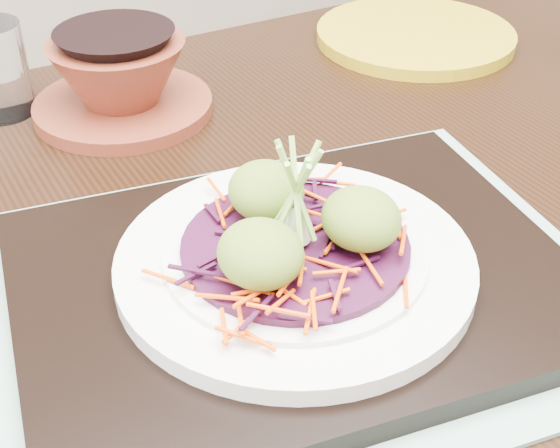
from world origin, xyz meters
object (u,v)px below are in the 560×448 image
terracotta_bowl_set (120,82)px  dining_table (295,326)px  yellow_plate (415,35)px  white_plate (295,261)px  serving_tray (295,280)px

terracotta_bowl_set → dining_table: bearing=-80.1°
terracotta_bowl_set → yellow_plate: (0.36, 0.00, -0.03)m
dining_table → white_plate: 0.15m
dining_table → yellow_plate: size_ratio=5.25×
dining_table → white_plate: white_plate is taller
dining_table → terracotta_bowl_set: bearing=100.0°
dining_table → serving_tray: 0.13m
terracotta_bowl_set → yellow_plate: terracotta_bowl_set is taller
serving_tray → dining_table: bearing=67.4°
serving_tray → yellow_plate: size_ratio=1.62×
dining_table → terracotta_bowl_set: size_ratio=5.78×
terracotta_bowl_set → white_plate: bearing=-89.1°
serving_tray → white_plate: 0.02m
white_plate → terracotta_bowl_set: bearing=90.9°
dining_table → white_plate: bearing=-122.1°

